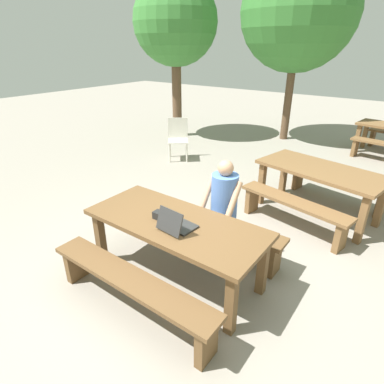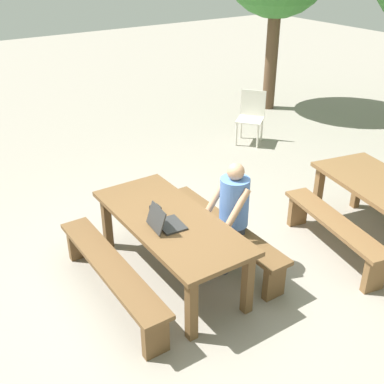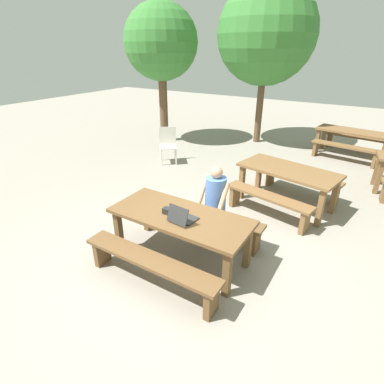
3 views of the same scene
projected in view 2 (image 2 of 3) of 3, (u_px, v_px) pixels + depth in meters
ground_plane at (171, 275)px, 5.21m from camera, size 30.00×30.00×0.00m
picnic_table_front at (170, 227)px, 4.92m from camera, size 1.97×0.85×0.72m
bench_near at (111, 272)px, 4.71m from camera, size 1.94×0.30×0.44m
bench_far at (222, 230)px, 5.39m from camera, size 1.94×0.30×0.44m
laptop at (165, 222)px, 4.70m from camera, size 0.33×0.34×0.24m
small_pouch at (155, 210)px, 4.95m from camera, size 0.10×0.09×0.08m
person_seated at (231, 208)px, 5.05m from camera, size 0.42×0.41×1.23m
plastic_chair at (251, 116)px, 8.43m from camera, size 0.62×0.62×0.91m
bench_mid_south at (334, 229)px, 5.41m from camera, size 1.63×0.62×0.45m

